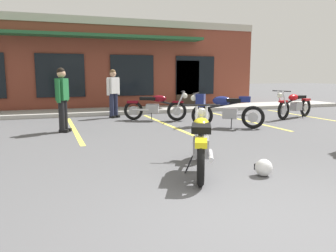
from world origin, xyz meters
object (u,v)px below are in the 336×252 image
(motorcycle_black_cruiser, at_px, (156,106))
(motorcycle_silver_naked, at_px, (223,109))
(motorcycle_foreground_classic, at_px, (201,142))
(person_by_back_row, at_px, (113,90))
(helmet_on_pavement, at_px, (264,168))
(motorcycle_red_sportbike, at_px, (295,105))
(person_in_black_shirt, at_px, (62,96))

(motorcycle_black_cruiser, height_order, motorcycle_silver_naked, same)
(motorcycle_foreground_classic, relative_size, motorcycle_black_cruiser, 1.02)
(person_by_back_row, height_order, helmet_on_pavement, person_by_back_row)
(motorcycle_red_sportbike, distance_m, person_by_back_row, 6.29)
(motorcycle_foreground_classic, xyz_separation_m, person_by_back_row, (-0.04, 7.03, 0.49))
(motorcycle_black_cruiser, bearing_deg, helmet_on_pavement, -93.17)
(person_in_black_shirt, bearing_deg, motorcycle_black_cruiser, 23.64)
(motorcycle_black_cruiser, relative_size, motorcycle_silver_naked, 1.08)
(motorcycle_red_sportbike, distance_m, person_in_black_shirt, 7.68)
(motorcycle_black_cruiser, bearing_deg, motorcycle_foreground_classic, -100.81)
(motorcycle_black_cruiser, bearing_deg, person_in_black_shirt, -156.36)
(motorcycle_red_sportbike, height_order, person_by_back_row, person_by_back_row)
(motorcycle_silver_naked, distance_m, person_by_back_row, 4.11)
(motorcycle_red_sportbike, xyz_separation_m, helmet_on_pavement, (-5.06, -5.37, -0.33))
(motorcycle_foreground_classic, relative_size, person_by_back_row, 1.17)
(motorcycle_black_cruiser, xyz_separation_m, motorcycle_silver_naked, (1.37, -2.02, 0.07))
(motorcycle_foreground_classic, distance_m, person_by_back_row, 7.04)
(motorcycle_foreground_classic, relative_size, motorcycle_red_sportbike, 0.97)
(motorcycle_black_cruiser, distance_m, helmet_on_pavement, 6.42)
(motorcycle_foreground_classic, xyz_separation_m, helmet_on_pavement, (0.76, -0.58, -0.33))
(motorcycle_red_sportbike, xyz_separation_m, motorcycle_silver_naked, (-3.33, -0.98, 0.07))
(motorcycle_red_sportbike, height_order, person_in_black_shirt, person_in_black_shirt)
(motorcycle_foreground_classic, distance_m, motorcycle_red_sportbike, 7.53)
(motorcycle_red_sportbike, bearing_deg, motorcycle_silver_naked, -163.55)
(motorcycle_black_cruiser, distance_m, motorcycle_silver_naked, 2.44)
(motorcycle_foreground_classic, xyz_separation_m, person_in_black_shirt, (-1.84, 4.53, 0.49))
(motorcycle_foreground_classic, height_order, motorcycle_black_cruiser, same)
(person_in_black_shirt, relative_size, helmet_on_pavement, 6.44)
(motorcycle_silver_naked, bearing_deg, motorcycle_foreground_classic, -123.18)
(motorcycle_foreground_classic, height_order, helmet_on_pavement, motorcycle_foreground_classic)
(helmet_on_pavement, bearing_deg, person_in_black_shirt, 116.97)
(person_by_back_row, bearing_deg, motorcycle_foreground_classic, -89.71)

